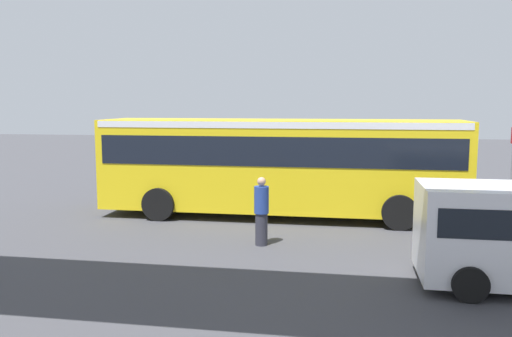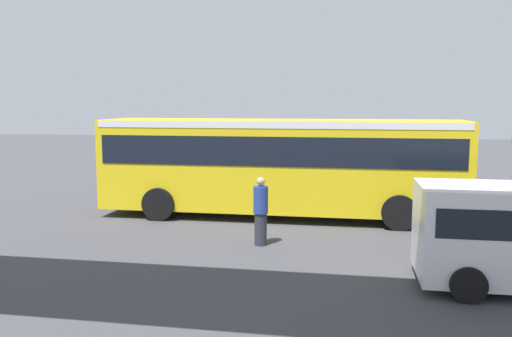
# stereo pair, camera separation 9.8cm
# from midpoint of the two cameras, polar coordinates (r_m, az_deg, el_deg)

# --- Properties ---
(ground) EXTENTS (80.00, 80.00, 0.00)m
(ground) POSITION_cam_midpoint_polar(r_m,az_deg,el_deg) (17.75, 6.21, -4.91)
(ground) COLOR #424247
(city_bus) EXTENTS (11.54, 2.85, 3.15)m
(city_bus) POSITION_cam_midpoint_polar(r_m,az_deg,el_deg) (17.01, 2.43, 1.03)
(city_bus) COLOR yellow
(city_bus) RESTS_ON ground
(pedestrian) EXTENTS (0.38, 0.38, 1.79)m
(pedestrian) POSITION_cam_midpoint_polar(r_m,az_deg,el_deg) (13.64, 0.39, -4.71)
(pedestrian) COLOR #2D2D38
(pedestrian) RESTS_ON ground
(lane_dash_leftmost) EXTENTS (2.00, 0.20, 0.01)m
(lane_dash_leftmost) POSITION_cam_midpoint_polar(r_m,az_deg,el_deg) (21.65, 22.88, -3.25)
(lane_dash_leftmost) COLOR silver
(lane_dash_leftmost) RESTS_ON ground
(lane_dash_left) EXTENTS (2.00, 0.20, 0.01)m
(lane_dash_left) POSITION_cam_midpoint_polar(r_m,az_deg,el_deg) (21.10, 12.23, -3.10)
(lane_dash_left) COLOR silver
(lane_dash_left) RESTS_ON ground
(lane_dash_centre) EXTENTS (2.00, 0.20, 0.01)m
(lane_dash_centre) POSITION_cam_midpoint_polar(r_m,az_deg,el_deg) (21.30, 1.41, -2.85)
(lane_dash_centre) COLOR silver
(lane_dash_centre) RESTS_ON ground
(lane_dash_right) EXTENTS (2.00, 0.20, 0.01)m
(lane_dash_right) POSITION_cam_midpoint_polar(r_m,az_deg,el_deg) (22.22, -8.86, -2.52)
(lane_dash_right) COLOR silver
(lane_dash_right) RESTS_ON ground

